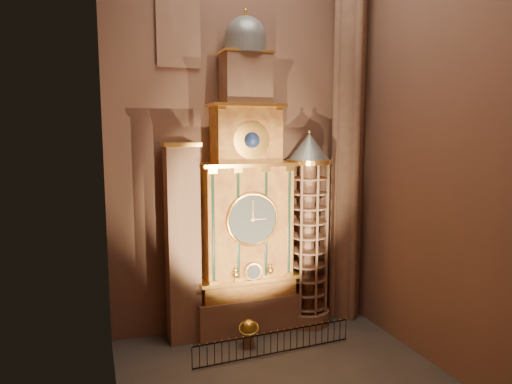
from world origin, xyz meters
name	(u,v)px	position (x,y,z in m)	size (l,w,h in m)	color
floor	(283,375)	(0.00, 0.00, 0.00)	(14.00, 14.00, 0.00)	#383330
wall_back	(240,126)	(0.00, 6.00, 11.00)	(22.00, 22.00, 0.00)	brown
wall_left	(106,124)	(-7.00, 0.00, 11.00)	(22.00, 22.00, 0.00)	brown
wall_right	(423,126)	(7.00, 0.00, 11.00)	(22.00, 22.00, 0.00)	brown
astronomical_clock	(246,209)	(0.00, 4.96, 6.68)	(5.60, 2.41, 16.70)	#8C634C
portrait_tower	(183,243)	(-3.40, 4.98, 5.15)	(1.80, 1.60, 10.20)	#8C634C
stair_turret	(308,231)	(3.50, 4.70, 5.27)	(2.50, 2.50, 10.80)	#8C634C
gothic_pier	(349,127)	(6.10, 5.00, 11.00)	(2.04, 2.04, 22.00)	#8C634C
stained_glass_window	(178,14)	(-3.20, 5.92, 16.50)	(2.20, 0.14, 5.20)	navy
celestial_globe	(249,331)	(-0.57, 2.97, 0.86)	(1.27, 1.24, 1.44)	#8C634C
iron_railing	(274,343)	(0.33, 1.81, 0.61)	(8.09, 0.30, 1.12)	black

